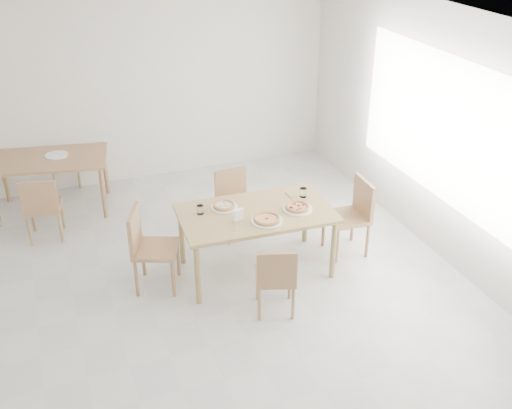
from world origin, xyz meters
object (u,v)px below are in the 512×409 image
object	(u,v)px
chair_north	(234,198)
chair_back_s	(42,205)
chair_back_n	(59,155)
main_table	(256,218)
chair_east	(354,211)
plate_pepperoni	(297,209)
pizza_mushroom	(224,205)
pizza_pepperoni	(297,207)
napkin_holder	(238,215)
chair_south	(276,276)
tumbler_b	(303,192)
plate_empty	(57,155)
pizza_margherita	(267,219)
plate_margherita	(267,221)
tumbler_a	(200,210)
chair_west	(147,244)
plate_mushroom	(224,207)
second_table	(49,164)

from	to	relation	value
chair_north	chair_back_s	xyz separation A→B (m)	(-2.21, 0.62, 0.02)
chair_back_n	main_table	bearing A→B (deg)	-68.46
chair_east	plate_pepperoni	size ratio (longest dim) A/B	2.78
pizza_mushroom	chair_back_n	distance (m)	3.24
main_table	pizza_mushroom	bearing A→B (deg)	148.63
pizza_pepperoni	napkin_holder	size ratio (longest dim) A/B	2.45
chair_south	chair_back_n	world-z (taller)	chair_back_n
pizza_mushroom	pizza_pepperoni	xyz separation A→B (m)	(0.73, -0.32, 0.00)
tumbler_b	plate_empty	xyz separation A→B (m)	(-2.50, 2.18, -0.04)
tumbler_b	pizza_margherita	bearing A→B (deg)	-147.28
pizza_pepperoni	napkin_holder	world-z (taller)	napkin_holder
plate_empty	chair_north	bearing A→B (deg)	-36.60
main_table	plate_margherita	xyz separation A→B (m)	(0.03, -0.24, 0.08)
plate_margherita	plate_empty	bearing A→B (deg)	126.77
chair_south	chair_back_s	world-z (taller)	chair_back_s
plate_pepperoni	chair_back_n	xyz separation A→B (m)	(-2.27, 3.16, -0.29)
chair_east	plate_empty	size ratio (longest dim) A/B	3.17
chair_north	tumbler_a	bearing A→B (deg)	-133.54
pizza_margherita	pizza_pepperoni	size ratio (longest dim) A/B	1.03
chair_north	chair_west	bearing A→B (deg)	-150.87
chair_east	pizza_margherita	size ratio (longest dim) A/B	2.68
main_table	chair_east	xyz separation A→B (m)	(1.20, -0.01, -0.15)
main_table	chair_west	xyz separation A→B (m)	(-1.17, 0.13, -0.15)
plate_mushroom	second_table	size ratio (longest dim) A/B	0.19
pizza_margherita	second_table	distance (m)	3.24
chair_east	tumbler_b	distance (m)	0.66
chair_west	plate_empty	distance (m)	2.32
chair_south	plate_empty	size ratio (longest dim) A/B	2.78
chair_east	chair_back_n	distance (m)	4.30
chair_south	chair_back_n	distance (m)	4.22
plate_margherita	second_table	xyz separation A→B (m)	(-2.03, 2.53, -0.09)
tumbler_a	chair_back_n	distance (m)	3.15
pizza_pepperoni	chair_back_s	size ratio (longest dim) A/B	0.39
second_table	chair_back_n	xyz separation A→B (m)	(0.16, 0.75, -0.20)
chair_back_s	tumbler_b	bearing A→B (deg)	162.15
chair_north	pizza_mushroom	distance (m)	0.83
second_table	plate_empty	world-z (taller)	plate_empty
chair_back_s	pizza_pepperoni	bearing A→B (deg)	156.32
tumbler_a	pizza_margherita	bearing A→B (deg)	-34.27
chair_east	pizza_pepperoni	distance (m)	0.82
chair_east	tumbler_b	xyz separation A→B (m)	(-0.58, 0.15, 0.28)
chair_east	tumbler_b	bearing A→B (deg)	-101.98
plate_mushroom	napkin_holder	size ratio (longest dim) A/B	2.23
chair_north	tumbler_a	distance (m)	1.00
pizza_mushroom	second_table	world-z (taller)	pizza_mushroom
chair_back_n	plate_empty	size ratio (longest dim) A/B	2.80
chair_north	pizza_pepperoni	world-z (taller)	chair_north
plate_margherita	pizza_margherita	distance (m)	0.02
second_table	chair_east	bearing A→B (deg)	-25.33
plate_margherita	plate_empty	xyz separation A→B (m)	(-1.91, 2.56, 0.00)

